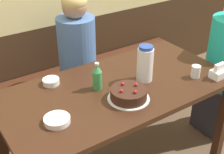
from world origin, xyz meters
TOP-DOWN VIEW (x-y plane):
  - bench_seat at (0.00, 0.83)m, footprint 2.57×0.38m
  - dining_table at (0.00, 0.00)m, footprint 1.54×0.78m
  - birthday_cake at (-0.03, -0.16)m, footprint 0.26×0.26m
  - water_pitcher at (0.20, -0.03)m, footprint 0.11×0.11m
  - soju_bottle at (-0.12, 0.05)m, footprint 0.06×0.06m
  - napkin_holder at (0.64, -0.29)m, footprint 0.11×0.08m
  - bowl_soup_white at (-0.35, 0.27)m, footprint 0.11×0.11m
  - bowl_rice_small at (-0.49, -0.12)m, footprint 0.15×0.15m
  - glass_water_tall at (0.51, -0.20)m, footprint 0.06×0.06m
  - person_dark_striped at (0.05, 0.65)m, footprint 0.31×0.34m

SIDE VIEW (x-z plane):
  - bench_seat at x=0.00m, z-range 0.00..0.43m
  - person_dark_striped at x=0.05m, z-range -0.04..1.17m
  - dining_table at x=0.00m, z-range 0.28..1.02m
  - bowl_rice_small at x=-0.49m, z-range 0.74..0.77m
  - bowl_soup_white at x=-0.35m, z-range 0.74..0.78m
  - birthday_cake at x=-0.03m, z-range 0.73..0.82m
  - napkin_holder at x=0.64m, z-range 0.73..0.83m
  - glass_water_tall at x=0.51m, z-range 0.74..0.83m
  - soju_bottle at x=-0.12m, z-range 0.73..0.92m
  - water_pitcher at x=0.20m, z-range 0.74..0.99m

